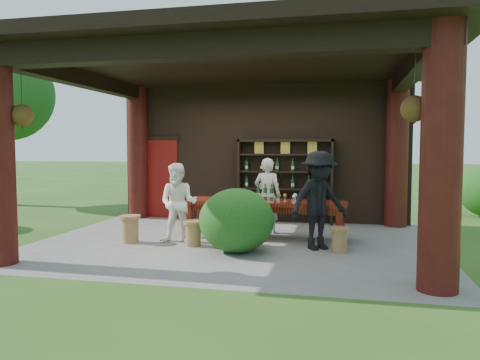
% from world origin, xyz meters
% --- Properties ---
extents(ground, '(90.00, 90.00, 0.00)m').
position_xyz_m(ground, '(0.00, 0.00, 0.00)').
color(ground, '#2D5119').
rests_on(ground, ground).
extents(pavilion, '(7.50, 6.00, 3.60)m').
position_xyz_m(pavilion, '(-0.01, 0.43, 2.13)').
color(pavilion, slate).
rests_on(pavilion, ground).
extents(wine_shelf, '(2.25, 0.34, 1.98)m').
position_xyz_m(wine_shelf, '(0.63, 2.45, 1.00)').
color(wine_shelf, black).
rests_on(wine_shelf, ground).
extents(tasting_table, '(3.20, 1.00, 0.75)m').
position_xyz_m(tasting_table, '(0.48, 0.47, 0.63)').
color(tasting_table, '#5A130C').
rests_on(tasting_table, ground).
extents(stool_near_left, '(0.35, 0.35, 0.46)m').
position_xyz_m(stool_near_left, '(-0.67, -0.52, 0.24)').
color(stool_near_left, olive).
rests_on(stool_near_left, ground).
extents(stool_near_right, '(0.33, 0.33, 0.43)m').
position_xyz_m(stool_near_right, '(1.93, -0.47, 0.23)').
color(stool_near_right, olive).
rests_on(stool_near_right, ground).
extents(stool_far_left, '(0.39, 0.39, 0.51)m').
position_xyz_m(stool_far_left, '(-1.92, -0.49, 0.27)').
color(stool_far_left, olive).
rests_on(stool_far_left, ground).
extents(host, '(0.63, 0.46, 1.57)m').
position_xyz_m(host, '(0.44, 1.09, 0.79)').
color(host, silver).
rests_on(host, ground).
extents(guest_woman, '(0.76, 0.60, 1.50)m').
position_xyz_m(guest_woman, '(-1.02, -0.32, 0.75)').
color(guest_woman, white).
rests_on(guest_woman, ground).
extents(guest_man, '(1.28, 1.19, 1.73)m').
position_xyz_m(guest_man, '(1.57, -0.30, 0.86)').
color(guest_man, black).
rests_on(guest_man, ground).
extents(table_bottles, '(0.36, 0.14, 0.31)m').
position_xyz_m(table_bottles, '(0.44, 0.75, 0.90)').
color(table_bottles, '#194C1E').
rests_on(table_bottles, tasting_table).
extents(table_glasses, '(0.88, 0.47, 0.15)m').
position_xyz_m(table_glasses, '(1.13, 0.42, 0.82)').
color(table_glasses, silver).
rests_on(table_glasses, tasting_table).
extents(napkin_basket, '(0.27, 0.20, 0.14)m').
position_xyz_m(napkin_basket, '(-0.14, 0.47, 0.82)').
color(napkin_basket, '#BF6672').
rests_on(napkin_basket, tasting_table).
extents(shrubs, '(15.63, 8.40, 1.36)m').
position_xyz_m(shrubs, '(2.45, 1.19, 0.54)').
color(shrubs, '#194C14').
rests_on(shrubs, ground).
extents(trees, '(20.43, 10.69, 4.80)m').
position_xyz_m(trees, '(3.39, 0.86, 3.37)').
color(trees, '#3F2819').
rests_on(trees, ground).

